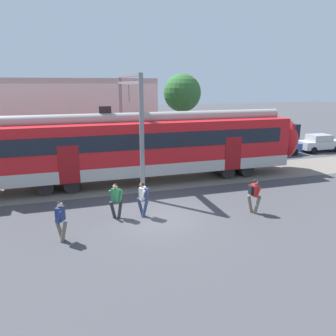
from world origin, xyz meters
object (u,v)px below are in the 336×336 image
Objects in this scene: pedestrian_green at (116,198)px; pedestrian_white at (143,196)px; pedestrian_red at (254,193)px; parked_car_silver at (319,143)px; parked_car_blue at (277,146)px; pedestrian_navy at (61,218)px.

pedestrian_green and pedestrian_white have the same top height.
pedestrian_green and pedestrian_red have the same top height.
pedestrian_red reaches higher than parked_car_silver.
pedestrian_green reaches higher than parked_car_silver.
pedestrian_green is 22.24m from parked_car_silver.
parked_car_blue is (9.04, 10.97, -0.21)m from pedestrian_red.
pedestrian_red is at bearing 2.06° from pedestrian_navy.
pedestrian_red is at bearing -12.71° from pedestrian_white.
pedestrian_green is at bearing 172.08° from pedestrian_white.
pedestrian_green is 1.21m from pedestrian_white.
pedestrian_white is at bearing -152.00° from parked_car_silver.
parked_car_silver is (13.65, 11.12, -0.21)m from pedestrian_red.
pedestrian_green is 0.42× the size of parked_car_silver.
pedestrian_navy is 3.89m from pedestrian_white.
parked_car_blue is at bearing -178.11° from parked_car_silver.
pedestrian_red is 0.41× the size of parked_car_blue.
pedestrian_white and pedestrian_red have the same top height.
parked_car_silver is at bearing 28.00° from pedestrian_white.
pedestrian_navy is at bearing -147.57° from parked_car_blue.
pedestrian_navy is at bearing -177.94° from pedestrian_red.
pedestrian_green is at bearing -147.84° from parked_car_blue.
pedestrian_white is 0.42× the size of parked_car_silver.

